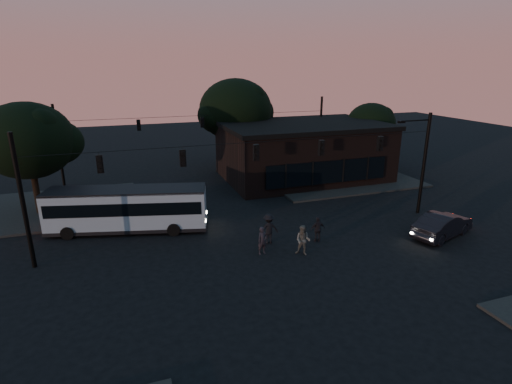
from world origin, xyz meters
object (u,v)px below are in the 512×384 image
object	(u,v)px
bus	(127,207)
pedestrian_d	(269,229)
building	(303,151)
pedestrian_b	(303,240)
pedestrian_c	(318,229)
pedestrian_a	(262,241)
car	(443,225)

from	to	relation	value
bus	pedestrian_d	xyz separation A→B (m)	(8.18, -4.96, -0.68)
building	pedestrian_b	distance (m)	17.21
pedestrian_c	building	bearing A→B (deg)	-110.62
bus	pedestrian_c	size ratio (longest dim) A/B	6.42
pedestrian_d	pedestrian_c	bearing A→B (deg)	166.67
building	pedestrian_a	distance (m)	17.51
pedestrian_b	pedestrian_a	bearing A→B (deg)	-162.33
bus	car	bearing A→B (deg)	-7.46
pedestrian_b	car	bearing A→B (deg)	36.22
bus	car	xyz separation A→B (m)	(19.22, -7.70, -0.85)
bus	pedestrian_a	distance (m)	9.64
pedestrian_b	pedestrian_d	distance (m)	2.54
car	pedestrian_d	distance (m)	11.37
car	pedestrian_b	world-z (taller)	pedestrian_b
building	pedestrian_c	bearing A→B (deg)	-111.73
bus	building	bearing A→B (deg)	40.78
pedestrian_b	pedestrian_d	world-z (taller)	pedestrian_d
building	pedestrian_d	world-z (taller)	building
building	pedestrian_a	size ratio (longest dim) A/B	9.14
pedestrian_d	bus	bearing A→B (deg)	-29.46
pedestrian_c	bus	bearing A→B (deg)	-26.17
pedestrian_b	pedestrian_c	world-z (taller)	pedestrian_b
bus	pedestrian_b	world-z (taller)	bus
bus	pedestrian_a	xyz separation A→B (m)	(7.30, -6.24, -0.80)
bus	pedestrian_c	xyz separation A→B (m)	(11.18, -5.77, -0.81)
bus	car	world-z (taller)	bus
building	bus	bearing A→B (deg)	-153.59
building	pedestrian_c	size ratio (longest dim) A/B	9.25
car	pedestrian_d	world-z (taller)	pedestrian_d
pedestrian_c	pedestrian_a	bearing A→B (deg)	8.06
car	pedestrian_d	bearing A→B (deg)	57.68
pedestrian_b	pedestrian_d	bearing A→B (deg)	160.87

